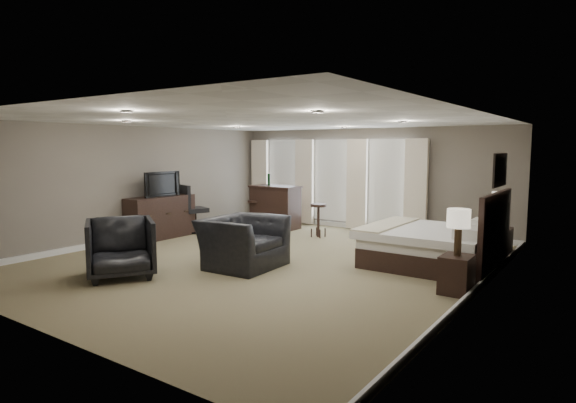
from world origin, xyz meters
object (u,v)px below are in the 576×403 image
Objects in this scene: nightstand_near at (456,274)px; desk_chair at (195,209)px; lamp_far at (500,210)px; armchair_near at (243,234)px; bar_stool_left at (254,214)px; bed at (430,227)px; tv at (160,193)px; nightstand_far at (499,242)px; dresser at (161,217)px; armchair_far at (121,245)px; bar_stool_right at (318,221)px; lamp_near at (458,232)px; bar_counter at (275,207)px.

desk_chair is at bearing 168.38° from nightstand_near.
lamp_far is 0.58× the size of desk_chair.
armchair_near reaches higher than bar_stool_left.
bed is 6.13m from tv.
nightstand_far is (0.89, 1.45, -0.41)m from bed.
dresser is at bearing -160.29° from nightstand_far.
armchair_near is (3.36, -0.99, 0.10)m from dresser.
nightstand_near is 0.76× the size of bar_stool_left.
armchair_near is 4.25m from bar_stool_left.
nightstand_far is at bearing -48.82° from armchair_near.
lamp_far reaches higher than armchair_far.
bar_stool_right is 0.66× the size of desk_chair.
bed reaches higher than desk_chair.
lamp_near is 3.62m from armchair_near.
armchair_near is at bearing -142.88° from bed.
bed is at bearing -55.97° from armchair_near.
nightstand_near is at bearing -90.00° from lamp_far.
bar_stool_left is at bearing -19.25° from tv.
nightstand_far is at bearing 0.00° from lamp_far.
lamp_near reaches higher than tv.
armchair_near is at bearing -135.73° from lamp_far.
armchair_far is at bearing -154.79° from nightstand_near.
bar_stool_left is at bearing 48.12° from armchair_far.
bed is 2.73× the size of bar_stool_right.
bed reaches higher than dresser.
lamp_far is (0.00, 0.00, 0.63)m from nightstand_far.
nightstand_near is 2.97m from lamp_far.
armchair_far is 1.46× the size of bar_stool_left.
nightstand_far is 0.77× the size of bar_stool_left.
lamp_far is 5.57m from bar_counter.
nightstand_near is at bearing -33.74° from bar_stool_right.
desk_chair is (-6.80, -1.50, 0.32)m from nightstand_far.
desk_chair is at bearing -7.00° from tv.
nightstand_near is 0.70× the size of bar_stool_right.
bar_counter is at bearing 62.87° from dresser.
desk_chair is at bearing -167.54° from lamp_far.
nightstand_near is at bearing -90.00° from nightstand_far.
lamp_far is 6.97m from desk_chair.
lamp_near is at bearing -3.48° from dresser.
lamp_near is 0.64× the size of armchair_far.
nightstand_far is at bearing 0.46° from bar_stool_left.
bar_counter reaches higher than bar_stool_left.
armchair_far reaches higher than nightstand_near.
armchair_far is 0.82× the size of bar_counter.
desk_chair is at bearing 62.95° from armchair_far.
nightstand_far is 3.96m from bar_stool_right.
bed is 1.72m from lamp_far.
lamp_far is 0.89× the size of bar_stool_right.
dresser is at bearing -143.23° from bar_stool_right.
bar_stool_right is 3.11m from desk_chair.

